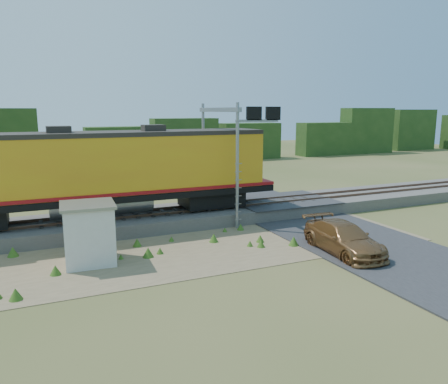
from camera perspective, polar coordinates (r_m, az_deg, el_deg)
name	(u,v)px	position (r m, az deg, el deg)	size (l,w,h in m)	color
ground	(228,247)	(23.42, 0.54, -7.23)	(140.00, 140.00, 0.00)	#475123
ballast	(190,215)	(28.67, -4.45, -3.08)	(70.00, 5.00, 0.80)	slate
rails	(190,208)	(28.56, -4.46, -2.14)	(70.00, 1.54, 0.16)	brown
dirt_shoulder	(190,249)	(23.14, -4.53, -7.45)	(26.00, 8.00, 0.03)	#8C7754
road	(327,228)	(27.50, 13.32, -4.61)	(7.00, 66.00, 0.86)	#38383A
tree_line_north	(107,142)	(59.14, -15.01, 6.32)	(130.00, 3.00, 6.50)	#203E16
weed_clumps	(164,255)	(22.36, -7.84, -8.22)	(15.00, 6.20, 0.56)	#3A621C
locomotive	(95,170)	(26.71, -16.50, 2.75)	(21.69, 3.31, 5.60)	black
shed	(89,233)	(21.65, -17.23, -5.16)	(2.60, 2.60, 2.91)	silver
signal_gantry	(229,134)	(28.18, 0.62, 7.62)	(3.03, 6.20, 7.65)	gray
car	(344,238)	(23.13, 15.36, -5.85)	(2.16, 5.32, 1.54)	#906035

